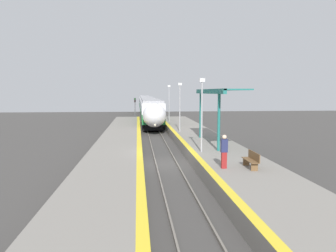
% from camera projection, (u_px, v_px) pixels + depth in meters
% --- Properties ---
extents(ground_plane, '(120.00, 120.00, 0.00)m').
position_uv_depth(ground_plane, '(166.00, 164.00, 22.64)').
color(ground_plane, '#423F3D').
extents(rail_left, '(0.08, 90.00, 0.15)m').
position_uv_depth(rail_left, '(156.00, 163.00, 22.57)').
color(rail_left, slate).
rests_on(rail_left, ground_plane).
extents(rail_right, '(0.08, 90.00, 0.15)m').
position_uv_depth(rail_right, '(176.00, 163.00, 22.70)').
color(rail_right, slate).
rests_on(rail_right, ground_plane).
extents(train, '(2.87, 64.27, 3.87)m').
position_uv_depth(train, '(147.00, 105.00, 67.87)').
color(train, black).
rests_on(train, ground_plane).
extents(platform_right, '(4.38, 64.00, 0.88)m').
position_uv_depth(platform_right, '(220.00, 157.00, 22.95)').
color(platform_right, gray).
rests_on(platform_right, ground_plane).
extents(platform_left, '(3.76, 64.00, 0.88)m').
position_uv_depth(platform_left, '(115.00, 159.00, 22.27)').
color(platform_left, gray).
rests_on(platform_left, ground_plane).
extents(platform_bench, '(0.44, 1.71, 0.89)m').
position_uv_depth(platform_bench, '(252.00, 159.00, 17.64)').
color(platform_bench, brown).
rests_on(platform_bench, platform_right).
extents(person_waiting, '(0.36, 0.24, 1.82)m').
position_uv_depth(person_waiting, '(224.00, 151.00, 17.54)').
color(person_waiting, maroon).
rests_on(person_waiting, platform_right).
extents(railway_signal, '(0.28, 0.28, 3.94)m').
position_uv_depth(railway_signal, '(135.00, 107.00, 54.82)').
color(railway_signal, '#59595E').
rests_on(railway_signal, ground_plane).
extents(lamppost_near, '(0.36, 0.20, 5.00)m').
position_uv_depth(lamppost_near, '(202.00, 110.00, 22.10)').
color(lamppost_near, '#9E9EA3').
rests_on(lamppost_near, platform_right).
extents(lamppost_mid, '(0.36, 0.20, 5.00)m').
position_uv_depth(lamppost_mid, '(180.00, 104.00, 33.53)').
color(lamppost_mid, '#9E9EA3').
rests_on(lamppost_mid, platform_right).
extents(lamppost_far, '(0.36, 0.20, 5.00)m').
position_uv_depth(lamppost_far, '(169.00, 101.00, 44.95)').
color(lamppost_far, '#9E9EA3').
rests_on(lamppost_far, platform_right).
extents(station_canopy, '(2.02, 9.64, 4.32)m').
position_uv_depth(station_canopy, '(216.00, 93.00, 25.79)').
color(station_canopy, '#1E6B66').
rests_on(station_canopy, platform_right).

